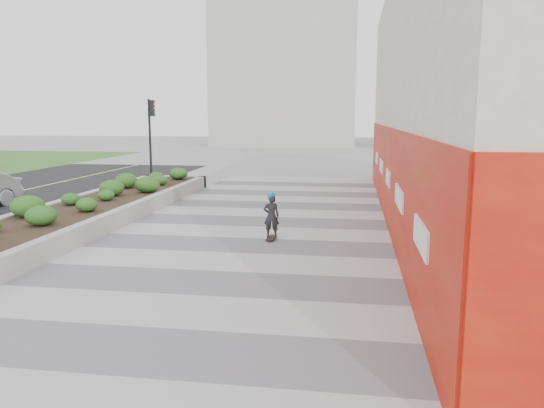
{
  "coord_description": "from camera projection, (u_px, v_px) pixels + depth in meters",
  "views": [
    {
      "loc": [
        2.87,
        -8.22,
        3.32
      ],
      "look_at": [
        0.84,
        5.11,
        1.1
      ],
      "focal_mm": 35.0,
      "sensor_mm": 36.0,
      "label": 1
    }
  ],
  "objects": [
    {
      "name": "ground",
      "position": [
        178.0,
        315.0,
        8.99
      ],
      "size": [
        160.0,
        160.0,
        0.0
      ],
      "primitive_type": "plane",
      "color": "gray",
      "rests_on": "ground"
    },
    {
      "name": "walkway",
      "position": [
        221.0,
        266.0,
        11.91
      ],
      "size": [
        8.0,
        36.0,
        0.01
      ],
      "primitive_type": "cube",
      "color": "#A8A8AD",
      "rests_on": "ground"
    },
    {
      "name": "building",
      "position": [
        491.0,
        95.0,
        16.06
      ],
      "size": [
        6.04,
        24.08,
        8.0
      ],
      "color": "beige",
      "rests_on": "ground"
    },
    {
      "name": "planter",
      "position": [
        81.0,
        211.0,
        16.56
      ],
      "size": [
        3.0,
        18.0,
        0.9
      ],
      "color": "#9E9EA0",
      "rests_on": "ground"
    },
    {
      "name": "traffic_signal_near",
      "position": [
        151.0,
        128.0,
        26.68
      ],
      "size": [
        0.33,
        0.28,
        4.2
      ],
      "color": "black",
      "rests_on": "ground"
    },
    {
      "name": "distant_bldg_north_l",
      "position": [
        287.0,
        59.0,
        61.75
      ],
      "size": [
        16.0,
        12.0,
        20.0
      ],
      "primitive_type": "cube",
      "color": "#ADAAA3",
      "rests_on": "ground"
    },
    {
      "name": "distant_bldg_north_r",
      "position": [
        458.0,
        43.0,
        63.32
      ],
      "size": [
        14.0,
        10.0,
        24.0
      ],
      "primitive_type": "cube",
      "color": "#ADAAA3",
      "rests_on": "ground"
    },
    {
      "name": "manhole_cover",
      "position": [
        243.0,
        267.0,
        11.84
      ],
      "size": [
        0.44,
        0.44,
        0.01
      ],
      "primitive_type": "cylinder",
      "color": "#595654",
      "rests_on": "ground"
    },
    {
      "name": "skateboarder",
      "position": [
        271.0,
        216.0,
        14.37
      ],
      "size": [
        0.47,
        0.73,
        1.33
      ],
      "rotation": [
        0.0,
        0.0,
        -0.03
      ],
      "color": "beige",
      "rests_on": "ground"
    }
  ]
}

